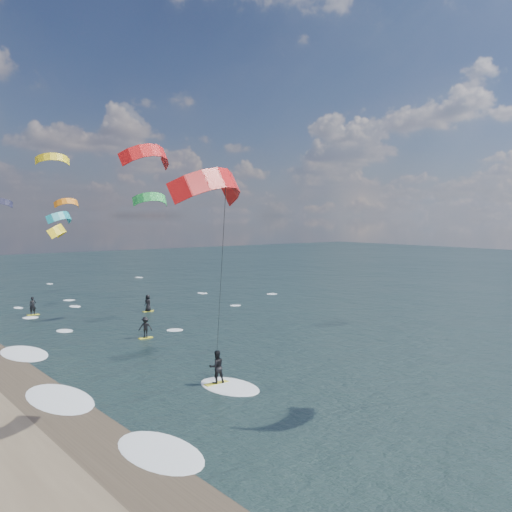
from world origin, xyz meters
TOP-DOWN VIEW (x-y plane):
  - ground at (0.00, 0.00)m, footprint 260.00×260.00m
  - wet_sand_strip at (-12.00, 10.00)m, footprint 3.00×240.00m
  - kitesurfer_near_b at (-6.07, 7.80)m, footprint 7.28×8.88m
  - far_kitesurfers at (-0.17, 31.98)m, footprint 10.53×16.51m
  - bg_kite_field at (-0.34, 53.21)m, footprint 13.16×79.33m
  - shoreline_surf at (-10.80, 14.75)m, footprint 2.40×79.40m

SIDE VIEW (x-z plane):
  - ground at x=0.00m, z-range 0.00..0.00m
  - shoreline_surf at x=-10.80m, z-range -0.06..0.06m
  - wet_sand_strip at x=-12.00m, z-range 0.00..0.01m
  - far_kitesurfers at x=-0.17m, z-range -0.03..1.70m
  - kitesurfer_near_b at x=-6.07m, z-range 1.72..13.78m
  - bg_kite_field at x=-0.34m, z-range 6.69..15.23m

